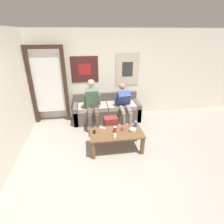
% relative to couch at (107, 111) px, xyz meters
% --- Properties ---
extents(ground_plane, '(18.00, 18.00, 0.00)m').
position_rel_couch_xyz_m(ground_plane, '(-0.05, -2.26, -0.28)').
color(ground_plane, gray).
extents(wall_back, '(10.00, 0.07, 2.55)m').
position_rel_couch_xyz_m(wall_back, '(-0.05, 0.38, 0.99)').
color(wall_back, silver).
rests_on(wall_back, ground_plane).
extents(door_frame, '(1.00, 0.10, 2.15)m').
position_rel_couch_xyz_m(door_frame, '(-1.60, 0.16, 0.92)').
color(door_frame, '#382319').
rests_on(door_frame, ground_plane).
extents(couch, '(1.94, 0.74, 0.76)m').
position_rel_couch_xyz_m(couch, '(0.00, 0.00, 0.00)').
color(couch, '#564C47').
rests_on(couch, ground_plane).
extents(coffee_table, '(1.17, 0.61, 0.44)m').
position_rel_couch_xyz_m(coffee_table, '(0.02, -1.53, 0.08)').
color(coffee_table, brown).
rests_on(coffee_table, ground_plane).
extents(person_seated_adult, '(0.47, 0.84, 1.30)m').
position_rel_couch_xyz_m(person_seated_adult, '(-0.44, -0.37, 0.43)').
color(person_seated_adult, brown).
rests_on(person_seated_adult, ground_plane).
extents(person_seated_teen, '(0.47, 1.00, 1.12)m').
position_rel_couch_xyz_m(person_seated_teen, '(0.44, -0.35, 0.34)').
color(person_seated_teen, gray).
rests_on(person_seated_teen, ground_plane).
extents(backpack, '(0.37, 0.32, 0.45)m').
position_rel_couch_xyz_m(backpack, '(-0.00, -0.82, -0.07)').
color(backpack, maroon).
rests_on(backpack, ground_plane).
extents(ceramic_bowl, '(0.16, 0.16, 0.07)m').
position_rel_couch_xyz_m(ceramic_bowl, '(0.38, -1.55, 0.19)').
color(ceramic_bowl, '#B7B2A8').
rests_on(ceramic_bowl, coffee_table).
extents(pillar_candle, '(0.06, 0.06, 0.12)m').
position_rel_couch_xyz_m(pillar_candle, '(0.16, -1.48, 0.21)').
color(pillar_candle, '#B24C42').
rests_on(pillar_candle, coffee_table).
extents(drink_can_blue, '(0.07, 0.07, 0.12)m').
position_rel_couch_xyz_m(drink_can_blue, '(0.51, -1.33, 0.22)').
color(drink_can_blue, '#28479E').
rests_on(drink_can_blue, coffee_table).
extents(drink_can_red, '(0.07, 0.07, 0.12)m').
position_rel_couch_xyz_m(drink_can_red, '(-0.01, -1.51, 0.22)').
color(drink_can_red, maroon).
rests_on(drink_can_red, coffee_table).
extents(game_controller_near_left, '(0.14, 0.11, 0.03)m').
position_rel_couch_xyz_m(game_controller_near_left, '(-0.26, -1.32, 0.17)').
color(game_controller_near_left, white).
rests_on(game_controller_near_left, coffee_table).
extents(game_controller_near_right, '(0.06, 0.15, 0.03)m').
position_rel_couch_xyz_m(game_controller_near_right, '(-0.04, -1.68, 0.17)').
color(game_controller_near_right, white).
rests_on(game_controller_near_right, coffee_table).
extents(cell_phone, '(0.08, 0.14, 0.01)m').
position_rel_couch_xyz_m(cell_phone, '(-0.46, -1.45, 0.16)').
color(cell_phone, black).
rests_on(cell_phone, coffee_table).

